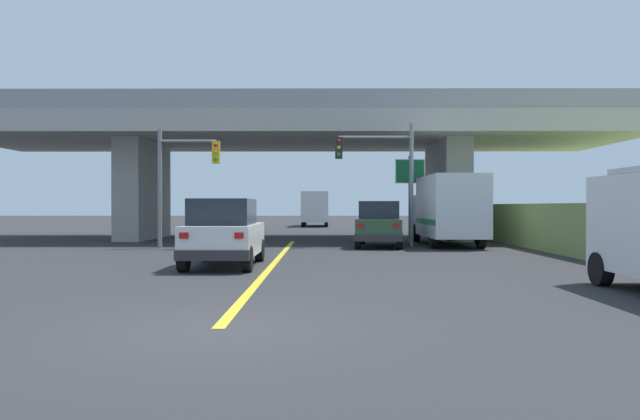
# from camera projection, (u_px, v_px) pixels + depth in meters

# --- Properties ---
(ground) EXTENTS (160.00, 160.00, 0.00)m
(ground) POSITION_uv_depth(u_px,v_px,m) (295.00, 239.00, 33.45)
(ground) COLOR #2B2B2D
(overpass_bridge) EXTENTS (35.71, 10.65, 7.30)m
(overpass_bridge) POSITION_uv_depth(u_px,v_px,m) (295.00, 143.00, 33.41)
(overpass_bridge) COLOR #A8A59E
(overpass_bridge) RESTS_ON ground
(lane_divider_stripe) EXTENTS (0.20, 22.12, 0.01)m
(lane_divider_stripe) POSITION_uv_depth(u_px,v_px,m) (276.00, 261.00, 19.93)
(lane_divider_stripe) COLOR yellow
(lane_divider_stripe) RESTS_ON ground
(suv_lead) EXTENTS (2.00, 4.37, 2.02)m
(suv_lead) POSITION_uv_depth(u_px,v_px,m) (224.00, 233.00, 17.97)
(suv_lead) COLOR silver
(suv_lead) RESTS_ON ground
(suv_crossing) EXTENTS (2.48, 4.72, 2.02)m
(suv_crossing) POSITION_uv_depth(u_px,v_px,m) (380.00, 224.00, 26.74)
(suv_crossing) COLOR #2D4C33
(suv_crossing) RESTS_ON ground
(box_truck) EXTENTS (2.33, 7.24, 3.16)m
(box_truck) POSITION_uv_depth(u_px,v_px,m) (448.00, 209.00, 27.69)
(box_truck) COLOR navy
(box_truck) RESTS_ON ground
(traffic_signal_nearside) EXTENTS (3.49, 0.36, 5.50)m
(traffic_signal_nearside) POSITION_uv_depth(u_px,v_px,m) (385.00, 167.00, 26.92)
(traffic_signal_nearside) COLOR slate
(traffic_signal_nearside) RESTS_ON ground
(traffic_signal_farside) EXTENTS (2.68, 0.36, 5.12)m
(traffic_signal_farside) POSITION_uv_depth(u_px,v_px,m) (181.00, 172.00, 25.98)
(traffic_signal_farside) COLOR slate
(traffic_signal_farside) RESTS_ON ground
(highway_sign) EXTENTS (1.47, 0.17, 4.31)m
(highway_sign) POSITION_uv_depth(u_px,v_px,m) (410.00, 180.00, 30.15)
(highway_sign) COLOR #56595E
(highway_sign) RESTS_ON ground
(semi_truck_distant) EXTENTS (2.33, 7.12, 3.06)m
(semi_truck_distant) POSITION_uv_depth(u_px,v_px,m) (315.00, 208.00, 54.02)
(semi_truck_distant) COLOR navy
(semi_truck_distant) RESTS_ON ground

